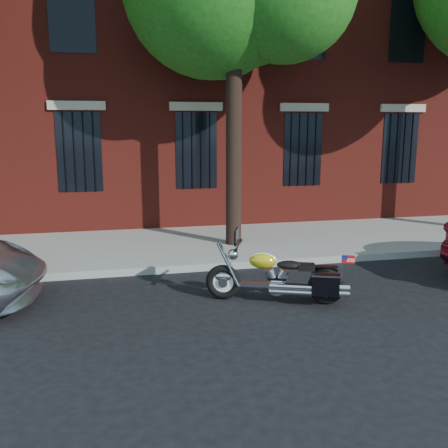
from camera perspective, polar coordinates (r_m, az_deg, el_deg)
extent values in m
plane|color=black|center=(8.92, 2.34, -7.59)|extent=(120.00, 120.00, 0.00)
cube|color=gray|center=(10.17, 0.35, -4.74)|extent=(40.00, 0.16, 0.15)
cube|color=gray|center=(11.95, -1.66, -2.31)|extent=(40.00, 3.60, 0.15)
cube|color=maroon|center=(18.60, -6.00, 20.88)|extent=(26.00, 10.00, 12.00)
cube|color=black|center=(13.46, -3.21, 8.36)|extent=(1.10, 0.14, 2.00)
cube|color=#B2A893|center=(13.42, -3.24, 13.26)|extent=(1.40, 0.20, 0.22)
cube|color=black|center=(13.71, -3.38, 22.70)|extent=(1.10, 0.14, 2.00)
cylinder|color=black|center=(13.38, -3.15, 8.34)|extent=(0.04, 0.04, 2.00)
cylinder|color=black|center=(11.38, 1.13, 9.36)|extent=(0.36, 0.36, 5.00)
torus|color=black|center=(8.39, -0.07, -6.64)|extent=(0.60, 0.34, 0.60)
torus|color=black|center=(8.32, 11.60, -7.02)|extent=(0.60, 0.34, 0.60)
cylinder|color=white|center=(8.39, -0.07, -6.64)|extent=(0.43, 0.21, 0.44)
cylinder|color=white|center=(8.32, 11.60, -7.02)|extent=(0.43, 0.21, 0.44)
ellipsoid|color=white|center=(8.36, -0.07, -6.05)|extent=(0.33, 0.22, 0.17)
ellipsoid|color=gold|center=(8.29, 11.63, -6.32)|extent=(0.34, 0.23, 0.17)
cube|color=white|center=(8.32, 5.74, -6.98)|extent=(1.28, 0.56, 0.07)
cylinder|color=white|center=(8.32, 6.04, -7.10)|extent=(0.32, 0.25, 0.28)
cylinder|color=white|center=(8.16, 9.14, -7.49)|extent=(1.07, 0.47, 0.08)
ellipsoid|color=gold|center=(8.21, 4.43, -4.22)|extent=(0.50, 0.39, 0.25)
ellipsoid|color=black|center=(8.21, 7.53, -4.67)|extent=(0.49, 0.39, 0.14)
cube|color=black|center=(8.51, 11.37, -5.90)|extent=(0.45, 0.28, 0.34)
cube|color=black|center=(8.07, 11.53, -6.86)|extent=(0.45, 0.28, 0.34)
cylinder|color=white|center=(8.18, 1.65, -2.44)|extent=(0.28, 0.66, 0.03)
sphere|color=white|center=(8.23, 1.03, -3.50)|extent=(0.23, 0.23, 0.18)
cube|color=black|center=(8.15, 1.41, -1.46)|extent=(0.16, 0.35, 0.25)
cube|color=red|center=(7.94, 14.05, -3.93)|extent=(0.19, 0.08, 0.12)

